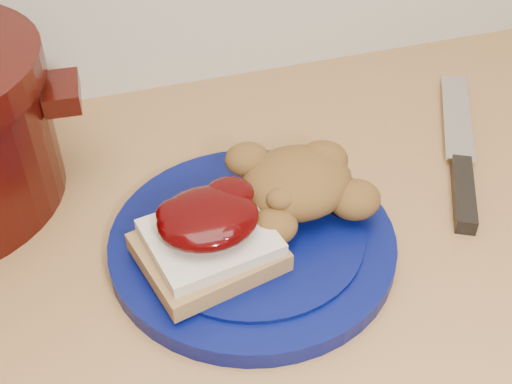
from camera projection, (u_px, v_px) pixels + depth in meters
name	position (u px, v px, depth m)	size (l,w,h in m)	color
plate	(252.00, 242.00, 0.59)	(0.26, 0.26, 0.02)	#050B46
sandwich	(208.00, 236.00, 0.54)	(0.13, 0.12, 0.06)	olive
stuffing_mound	(297.00, 182.00, 0.59)	(0.11, 0.09, 0.05)	brown
chef_knife	(462.00, 170.00, 0.67)	(0.16, 0.26, 0.02)	black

